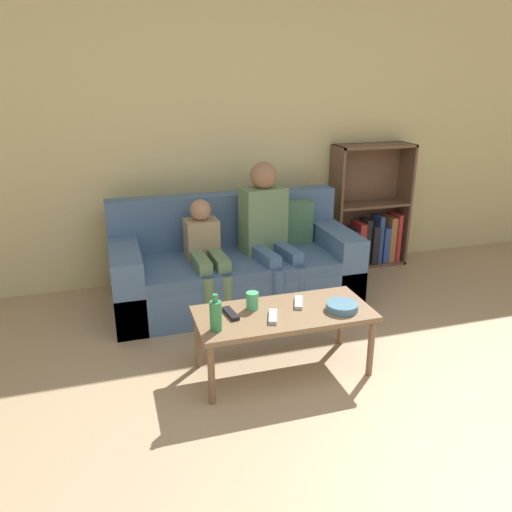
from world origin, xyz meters
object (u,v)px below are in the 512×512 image
Objects in this scene: person_child at (206,251)px; snack_bowl at (342,307)px; bookshelf at (367,223)px; couch at (235,268)px; tv_remote_1 at (231,313)px; coffee_table at (284,318)px; tv_remote_2 at (273,317)px; bottle at (216,315)px; tv_remote_0 at (299,302)px; cup_near at (252,301)px; person_adult at (267,224)px.

person_child is 4.42× the size of snack_bowl.
couch is at bearing -162.62° from bookshelf.
couch is at bearing 66.38° from tv_remote_1.
tv_remote_2 reaches higher than coffee_table.
person_child is 3.94× the size of bottle.
tv_remote_0 is at bearing 145.02° from snack_bowl.
bottle is at bearing -143.28° from cup_near.
bottle is at bearing -177.95° from snack_bowl.
cup_near is (-0.40, -0.95, -0.18)m from person_adult.
snack_bowl is at bearing -13.44° from coffee_table.
cup_near is 0.30m from tv_remote_0.
person_adult is 1.34m from bottle.
person_adult is (0.25, -0.08, 0.37)m from couch.
tv_remote_1 is 0.80× the size of bottle.
bookshelf is 1.08× the size of coffee_table.
bottle is (-0.35, -0.05, 0.08)m from tv_remote_2.
tv_remote_1 is 0.22m from bottle.
bookshelf is at bearing 56.91° from snack_bowl.
person_adult is 5.15× the size of bottle.
coffee_table is at bearing -127.86° from tv_remote_0.
cup_near is (-0.17, 0.09, 0.10)m from coffee_table.
person_child is (-0.27, 0.99, 0.13)m from coffee_table.
tv_remote_1 and tv_remote_2 have the same top height.
coffee_table is at bearing -77.39° from person_child.
bookshelf is 6.58× the size of tv_remote_2.
snack_bowl is (0.66, -0.13, 0.01)m from tv_remote_1.
coffee_table is 0.22m from cup_near.
snack_bowl reaches higher than coffee_table.
couch is at bearing 90.78° from coffee_table.
couch reaches higher than snack_bowl.
coffee_table is at bearing 14.08° from bottle.
cup_near is at bearing -161.70° from tv_remote_0.
person_adult is 10.44× the size of cup_near.
tv_remote_0 is at bearing -69.43° from person_child.
couch reaches higher than coffee_table.
tv_remote_2 is at bearing -83.01° from person_child.
person_adult is 1.16m from tv_remote_1.
bookshelf is at bearing 66.94° from tv_remote_2.
bottle is at bearing -137.94° from bookshelf.
tv_remote_1 is 0.25m from tv_remote_2.
cup_near is 0.61× the size of tv_remote_2.
person_adult is 6.39× the size of tv_remote_2.
coffee_table is 1.10m from person_adult.
tv_remote_2 is at bearing -115.19° from person_adult.
couch is 1.12m from coffee_table.
bookshelf reaches higher than tv_remote_2.
couch is 1.71× the size of person_adult.
person_adult is 1.00m from tv_remote_0.
bookshelf is 5.30× the size of bottle.
snack_bowl is at bearing -12.96° from tv_remote_0.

